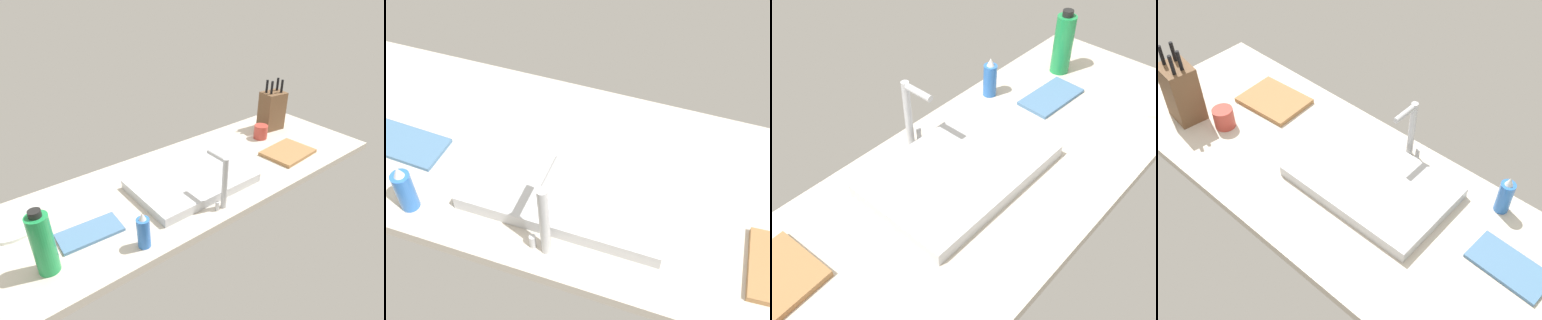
# 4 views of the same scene
# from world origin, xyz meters

# --- Properties ---
(countertop_slab) EXTENTS (1.98, 0.67, 0.04)m
(countertop_slab) POSITION_xyz_m (0.00, 0.00, 0.02)
(countertop_slab) COLOR beige
(countertop_slab) RESTS_ON ground
(sink_basin) EXTENTS (0.53, 0.34, 0.04)m
(sink_basin) POSITION_xyz_m (0.05, 0.05, 0.06)
(sink_basin) COLOR #B7BABF
(sink_basin) RESTS_ON countertop_slab
(faucet) EXTENTS (0.06, 0.11, 0.23)m
(faucet) POSITION_xyz_m (0.05, 0.25, 0.17)
(faucet) COLOR #B7BABF
(faucet) RESTS_ON countertop_slab
(knife_block) EXTENTS (0.14, 0.12, 0.30)m
(knife_block) POSITION_xyz_m (-0.72, -0.14, 0.15)
(knife_block) COLOR brown
(knife_block) RESTS_ON countertop_slab
(cutting_board) EXTENTS (0.27, 0.21, 0.02)m
(cutting_board) POSITION_xyz_m (-0.54, 0.14, 0.04)
(cutting_board) COLOR #9E7042
(cutting_board) RESTS_ON countertop_slab
(soap_bottle) EXTENTS (0.05, 0.05, 0.15)m
(soap_bottle) POSITION_xyz_m (0.42, 0.25, 0.10)
(soap_bottle) COLOR blue
(soap_bottle) RESTS_ON countertop_slab
(water_bottle) EXTENTS (0.07, 0.07, 0.24)m
(water_bottle) POSITION_xyz_m (0.72, 0.16, 0.15)
(water_bottle) COLOR #1E8E47
(water_bottle) RESTS_ON countertop_slab
(dinner_plate) EXTENTS (0.24, 0.24, 0.01)m
(dinner_plate) POSITION_xyz_m (0.77, -0.17, 0.04)
(dinner_plate) COLOR silver
(dinner_plate) RESTS_ON countertop_slab
(dish_towel) EXTENTS (0.24, 0.13, 0.01)m
(dish_towel) POSITION_xyz_m (0.55, 0.08, 0.04)
(dish_towel) COLOR teal
(dish_towel) RESTS_ON countertop_slab
(coffee_mug) EXTENTS (0.08, 0.08, 0.08)m
(coffee_mug) POSITION_xyz_m (-0.57, -0.09, 0.07)
(coffee_mug) COLOR #B23D33
(coffee_mug) RESTS_ON countertop_slab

